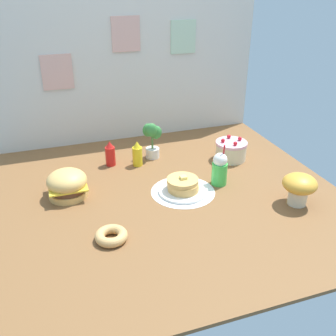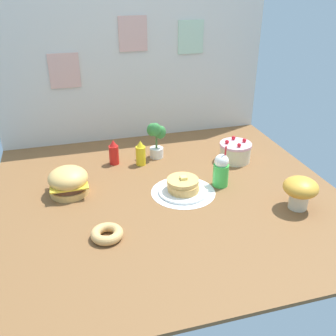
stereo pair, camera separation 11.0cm
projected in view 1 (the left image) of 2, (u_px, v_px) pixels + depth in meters
name	position (u px, v px, depth m)	size (l,w,h in m)	color
ground_plane	(168.00, 196.00, 2.33)	(2.03, 1.92, 0.02)	brown
back_wall	(127.00, 70.00, 2.88)	(2.03, 0.04, 1.07)	beige
doily_mat	(183.00, 192.00, 2.35)	(0.39, 0.39, 0.00)	white
burger	(67.00, 184.00, 2.27)	(0.23, 0.23, 0.17)	#DBA859
pancake_stack	(183.00, 186.00, 2.33)	(0.30, 0.30, 0.11)	white
layer_cake	(231.00, 150.00, 2.73)	(0.22, 0.22, 0.16)	beige
ketchup_bottle	(110.00, 154.00, 2.64)	(0.07, 0.07, 0.18)	red
mustard_bottle	(137.00, 154.00, 2.64)	(0.07, 0.07, 0.18)	yellow
cream_soda_cup	(220.00, 169.00, 2.40)	(0.10, 0.10, 0.27)	green
donut_pink_glaze	(111.00, 236.00, 1.92)	(0.16, 0.16, 0.05)	tan
potted_plant	(152.00, 139.00, 2.72)	(0.13, 0.10, 0.27)	white
mushroom_stool	(299.00, 186.00, 2.18)	(0.19, 0.19, 0.19)	beige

